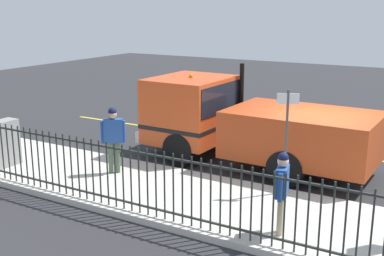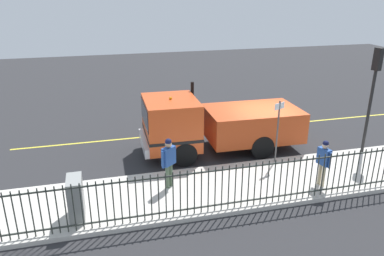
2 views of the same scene
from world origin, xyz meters
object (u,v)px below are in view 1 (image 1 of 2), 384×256
utility_cabinet (3,144)px  traffic_cone (241,136)px  work_truck (238,119)px  street_sign (287,130)px  worker_standing (113,133)px  pedestrian_distant (282,185)px

utility_cabinet → traffic_cone: size_ratio=2.09×
utility_cabinet → traffic_cone: (-5.67, 4.54, -0.48)m
work_truck → street_sign: 2.88m
work_truck → utility_cabinet: 6.55m
worker_standing → pedestrian_distant: 5.18m
pedestrian_distant → traffic_cone: bearing=-161.6°
work_truck → traffic_cone: (-1.76, -0.68, -0.99)m
work_truck → worker_standing: size_ratio=3.81×
pedestrian_distant → street_sign: street_sign is taller
work_truck → pedestrian_distant: 4.88m
traffic_cone → work_truck: bearing=21.2°
pedestrian_distant → utility_cabinet: bearing=-103.2°
utility_cabinet → traffic_cone: 7.29m
work_truck → worker_standing: work_truck is taller
worker_standing → street_sign: (-0.89, 4.36, 0.45)m
street_sign → worker_standing: bearing=-78.4°
worker_standing → utility_cabinet: worker_standing is taller
pedestrian_distant → work_truck: bearing=-157.8°
worker_standing → pedestrian_distant: worker_standing is taller
work_truck → utility_cabinet: (3.92, -5.23, -0.51)m
utility_cabinet → traffic_cone: utility_cabinet is taller
pedestrian_distant → worker_standing: bearing=-115.9°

